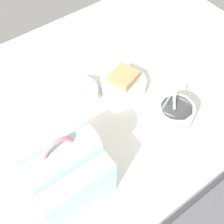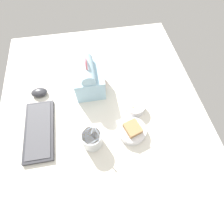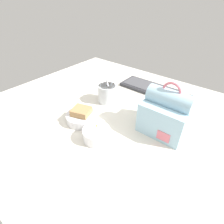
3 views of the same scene
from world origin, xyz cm
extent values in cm
cube|color=silver|center=(0.00, 0.00, 1.00)|extent=(140.00, 110.00, 2.00)
cube|color=#2D2D33|center=(-5.30, 32.84, 2.90)|extent=(33.07, 14.18, 1.80)
cube|color=#47474C|center=(-5.30, 32.84, 3.95)|extent=(30.42, 11.63, 0.30)
cube|color=#9EC6DB|center=(17.20, 4.68, 8.59)|extent=(18.14, 15.70, 13.18)
cylinder|color=#9EC6DB|center=(17.20, 4.68, 17.18)|extent=(17.24, 7.25, 7.25)
cube|color=#DB707F|center=(20.37, -3.27, 5.63)|extent=(5.08, 0.30, 3.96)
torus|color=#DB707F|center=(17.20, 4.68, 20.44)|extent=(7.35, 1.00, 7.35)
cylinder|color=silver|center=(-15.91, 7.13, 6.67)|extent=(9.67, 9.67, 9.33)
cylinder|color=#C6892D|center=(-15.91, 7.13, 11.03)|extent=(8.51, 8.51, 0.60)
cylinder|color=silver|center=(-15.19, 6.64, 12.34)|extent=(0.70, 3.28, 10.58)
cylinder|color=silver|center=(-13.98, -12.75, 3.87)|extent=(13.92, 13.92, 3.73)
cube|color=#A87F51|center=(-13.98, -12.75, 5.92)|extent=(9.44, 8.99, 5.23)
cylinder|color=silver|center=(-0.86, -17.18, 4.44)|extent=(10.93, 10.93, 4.87)
ellipsoid|color=white|center=(0.78, -18.00, 5.45)|extent=(2.97, 2.97, 3.50)
cone|color=#EFBC47|center=(-2.22, -15.65, 5.78)|extent=(4.94, 4.94, 4.14)
sphere|color=black|center=(-0.50, -20.50, 4.36)|extent=(1.31, 1.31, 1.31)
sphere|color=black|center=(-0.05, -19.86, 4.36)|extent=(1.31, 1.31, 1.31)
sphere|color=black|center=(0.01, -19.08, 4.36)|extent=(1.31, 1.31, 1.31)
sphere|color=black|center=(-0.35, -18.38, 4.36)|extent=(1.31, 1.31, 1.31)
camera|label=1|loc=(27.52, 36.60, 75.90)|focal=50.00mm
camera|label=2|loc=(-46.34, 2.84, 83.51)|focal=28.00mm
camera|label=3|loc=(35.62, -52.71, 51.31)|focal=28.00mm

